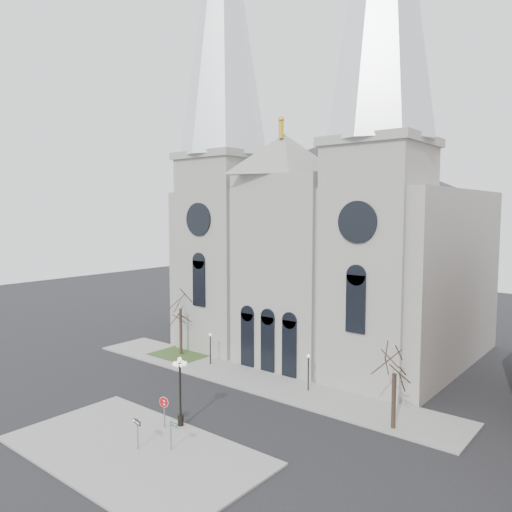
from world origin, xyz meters
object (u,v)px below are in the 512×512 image
Objects in this scene: globe_lamp at (180,383)px; one_way_sign at (138,428)px; street_name_sign at (172,433)px; stop_sign at (164,405)px.

one_way_sign is at bearing -83.39° from globe_lamp.
street_name_sign is (1.91, 1.30, -0.23)m from one_way_sign.
street_name_sign is (2.40, -2.96, -2.05)m from globe_lamp.
street_name_sign is at bearing -50.92° from globe_lamp.
globe_lamp is at bearing 63.78° from stop_sign.
globe_lamp is at bearing 106.27° from one_way_sign.
one_way_sign is 1.05× the size of street_name_sign.
one_way_sign is (1.18, -3.31, -0.24)m from stop_sign.
street_name_sign is (3.09, -2.01, -0.47)m from stop_sign.
globe_lamp is 2.59× the size of street_name_sign.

